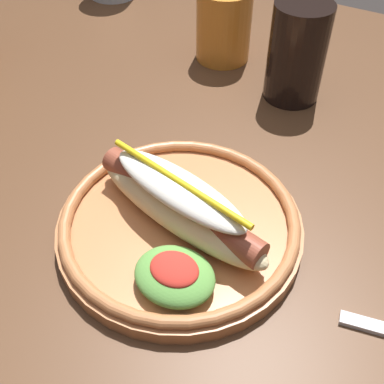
# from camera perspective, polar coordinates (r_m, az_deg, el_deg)

# --- Properties ---
(dining_table) EXTENTS (1.45, 1.06, 0.74)m
(dining_table) POSITION_cam_1_polar(r_m,az_deg,el_deg) (0.57, 1.69, -6.13)
(dining_table) COLOR #51331E
(dining_table) RESTS_ON ground_plane
(hot_dog_plate) EXTENTS (0.24, 0.24, 0.08)m
(hot_dog_plate) POSITION_cam_1_polar(r_m,az_deg,el_deg) (0.46, -1.83, -3.35)
(hot_dog_plate) COLOR #B77042
(hot_dog_plate) RESTS_ON dining_table
(soda_cup) EXTENTS (0.07, 0.07, 0.13)m
(soda_cup) POSITION_cam_1_polar(r_m,az_deg,el_deg) (0.64, 12.44, 15.95)
(soda_cup) COLOR black
(soda_cup) RESTS_ON dining_table
(extra_cup) EXTENTS (0.08, 0.08, 0.10)m
(extra_cup) POSITION_cam_1_polar(r_m,az_deg,el_deg) (0.72, 3.82, 19.33)
(extra_cup) COLOR orange
(extra_cup) RESTS_ON dining_table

